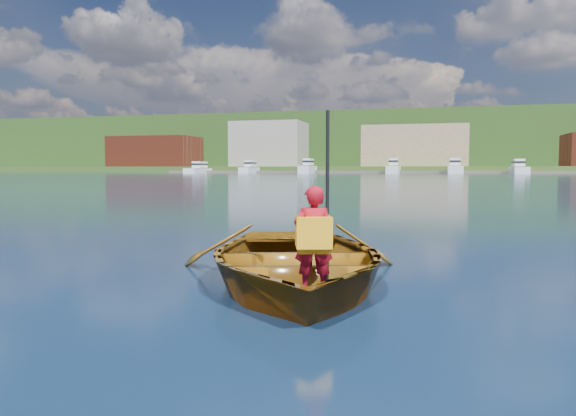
{
  "coord_description": "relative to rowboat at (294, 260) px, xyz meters",
  "views": [
    {
      "loc": [
        0.82,
        -6.57,
        1.3
      ],
      "look_at": [
        -0.77,
        -0.48,
        0.86
      ],
      "focal_mm": 35.0,
      "sensor_mm": 36.0,
      "label": 1
    }
  ],
  "objects": [
    {
      "name": "waterfront_buildings",
      "position": [
        -7.04,
        165.48,
        7.47
      ],
      "size": [
        202.0,
        16.0,
        14.0
      ],
      "color": "brown",
      "rests_on": "ground"
    },
    {
      "name": "marina_yachts",
      "position": [
        5.88,
        143.81,
        1.1
      ],
      "size": [
        145.99,
        13.0,
        4.36
      ],
      "color": "white",
      "rests_on": "ground"
    },
    {
      "name": "rowboat",
      "position": [
        0.0,
        0.0,
        0.0
      ],
      "size": [
        3.96,
        4.74,
        0.84
      ],
      "color": "brown",
      "rests_on": "ground"
    },
    {
      "name": "hillside_trees",
      "position": [
        -15.59,
        241.23,
        17.86
      ],
      "size": [
        310.28,
        80.55,
        24.29
      ],
      "color": "#382314",
      "rests_on": "ground"
    },
    {
      "name": "ground",
      "position": [
        0.7,
        0.48,
        -0.27
      ],
      "size": [
        600.0,
        600.0,
        0.0
      ],
      "color": "#153248",
      "rests_on": "ground"
    },
    {
      "name": "dock",
      "position": [
        5.59,
        148.48,
        0.13
      ],
      "size": [
        160.04,
        6.33,
        0.8
      ],
      "color": "brown",
      "rests_on": "ground"
    },
    {
      "name": "shoreline",
      "position": [
        0.7,
        237.09,
        10.05
      ],
      "size": [
        400.0,
        140.0,
        22.0
      ],
      "color": "#3D5824",
      "rests_on": "ground"
    },
    {
      "name": "child_paddler",
      "position": [
        0.4,
        -0.82,
        0.37
      ],
      "size": [
        0.44,
        0.42,
        1.78
      ],
      "color": "#A20C1B",
      "rests_on": "ground"
    }
  ]
}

